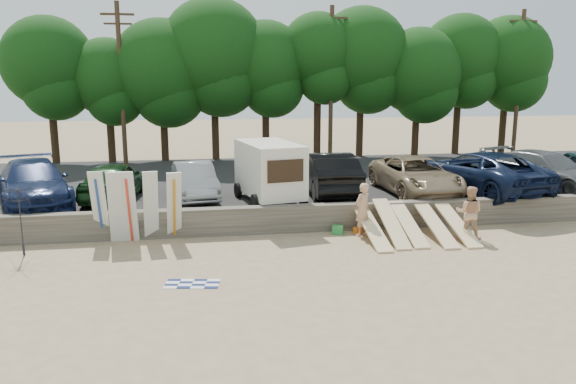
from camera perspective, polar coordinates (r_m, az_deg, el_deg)
name	(u,v)px	position (r m, az deg, el deg)	size (l,w,h in m)	color
ground	(383,253)	(18.75, 9.58, -6.09)	(120.00, 120.00, 0.00)	tan
seawall	(357,216)	(21.37, 7.07, -2.42)	(44.00, 0.50, 1.00)	#6B6356
parking_lot	(316,183)	(28.51, 2.90, 0.88)	(44.00, 14.50, 0.70)	#282828
treeline	(291,61)	(34.88, 0.35, 13.19)	(33.43, 6.39, 9.58)	#382616
utility_poles	(331,81)	(33.82, 4.40, 11.20)	(25.80, 0.26, 9.00)	#473321
box_trailer	(269,169)	(22.47, -1.91, 2.36)	(2.71, 4.05, 2.39)	beige
car_0	(34,183)	(24.12, -24.43, 0.82)	(2.43, 5.98, 1.74)	#121E42
car_1	(113,181)	(24.00, -17.32, 1.11)	(1.87, 4.65, 1.59)	black
car_2	(195,181)	(23.65, -9.45, 1.16)	(1.53, 4.39, 1.45)	gray
car_3	(328,173)	(24.26, 4.08, 1.96)	(1.89, 5.42, 1.79)	black
car_4	(416,176)	(24.79, 12.85, 1.64)	(2.60, 5.64, 1.57)	#8D765A
car_5	(480,172)	(25.76, 18.95, 1.94)	(3.01, 6.52, 1.81)	black
car_6	(546,171)	(27.48, 24.71, 1.96)	(2.38, 5.85, 1.70)	#4C5052
surfboard_upright_0	(99,207)	(20.32, -18.61, -1.44)	(0.50, 0.06, 2.60)	silver
surfboard_upright_1	(116,208)	(20.05, -17.09, -1.52)	(0.50, 0.06, 2.60)	silver
surfboard_upright_2	(129,207)	(20.01, -15.85, -1.47)	(0.50, 0.06, 2.60)	silver
surfboard_upright_3	(151,206)	(19.98, -13.76, -1.39)	(0.50, 0.06, 2.60)	silver
surfboard_upright_4	(174,206)	(19.89, -11.49, -1.41)	(0.50, 0.06, 2.60)	silver
surfboard_low_0	(373,230)	(19.88, 8.62, -3.79)	(0.56, 3.00, 0.07)	beige
surfboard_low_1	(391,223)	(20.17, 10.44, -3.12)	(0.56, 3.00, 0.07)	beige
surfboard_low_2	(408,224)	(20.48, 12.11, -3.17)	(0.56, 3.00, 0.07)	beige
surfboard_low_3	(436,225)	(20.67, 14.80, -3.29)	(0.56, 3.00, 0.07)	beige
surfboard_low_4	(458,225)	(20.99, 16.84, -3.20)	(0.56, 3.00, 0.07)	beige
beachgoer_a	(362,209)	(20.38, 7.56, -1.77)	(0.71, 0.46, 1.94)	tan
beachgoer_b	(469,213)	(20.83, 17.94, -2.01)	(0.92, 0.72, 1.90)	tan
cooler	(338,230)	(20.66, 5.08, -3.84)	(0.38, 0.30, 0.32)	#248738
gear_bag	(358,230)	(20.87, 7.11, -3.87)	(0.30, 0.25, 0.22)	orange
beach_towel	(192,284)	(16.03, -9.70, -9.18)	(1.50, 1.50, 0.00)	white
beach_umbrella	(21,220)	(19.87, -25.47, -2.63)	(2.51, 2.56, 2.30)	black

